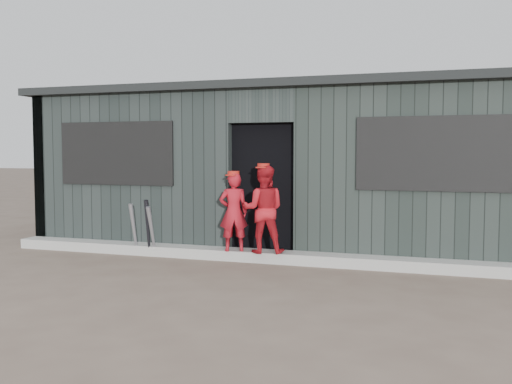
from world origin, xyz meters
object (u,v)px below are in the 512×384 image
(player_red_left, at_px, (234,212))
(player_red_right, at_px, (263,209))
(bat_left, at_px, (134,229))
(bat_right, at_px, (148,228))
(player_grey_back, at_px, (310,220))
(dugout, at_px, (287,169))
(bat_mid, at_px, (152,231))

(player_red_left, bearing_deg, player_red_right, 154.86)
(bat_left, height_order, bat_right, bat_right)
(bat_left, height_order, player_red_left, player_red_left)
(player_red_right, relative_size, player_grey_back, 1.12)
(bat_right, height_order, player_grey_back, player_grey_back)
(bat_left, xyz_separation_m, player_red_left, (1.59, 0.06, 0.31))
(player_red_left, bearing_deg, dugout, -123.76)
(dugout, bearing_deg, bat_right, -130.77)
(bat_right, distance_m, player_red_left, 1.37)
(player_red_right, height_order, dugout, dugout)
(player_grey_back, xyz_separation_m, dugout, (-0.65, 1.08, 0.74))
(bat_mid, xyz_separation_m, bat_right, (-0.07, 0.00, 0.05))
(bat_mid, xyz_separation_m, player_red_right, (1.72, 0.08, 0.38))
(player_red_right, distance_m, dugout, 1.91)
(bat_mid, height_order, player_red_left, player_red_left)
(bat_right, bearing_deg, player_red_right, 2.32)
(bat_right, bearing_deg, bat_left, 175.08)
(player_red_left, bearing_deg, bat_right, -21.10)
(bat_mid, height_order, player_red_right, player_red_right)
(bat_left, bearing_deg, bat_mid, -4.50)
(player_red_right, xyz_separation_m, player_grey_back, (0.50, 0.75, -0.22))
(player_grey_back, bearing_deg, bat_right, 5.17)
(bat_right, bearing_deg, bat_mid, -2.94)
(bat_mid, distance_m, player_red_right, 1.77)
(player_red_left, bearing_deg, bat_left, -22.40)
(player_red_right, xyz_separation_m, dugout, (-0.15, 1.83, 0.52))
(bat_right, xyz_separation_m, player_grey_back, (2.29, 0.83, 0.12))
(bat_mid, bearing_deg, player_red_right, 2.52)
(dugout, bearing_deg, player_grey_back, -58.69)
(bat_right, height_order, player_red_right, player_red_right)
(bat_left, relative_size, dugout, 0.10)
(bat_mid, xyz_separation_m, player_grey_back, (2.23, 0.83, 0.16))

